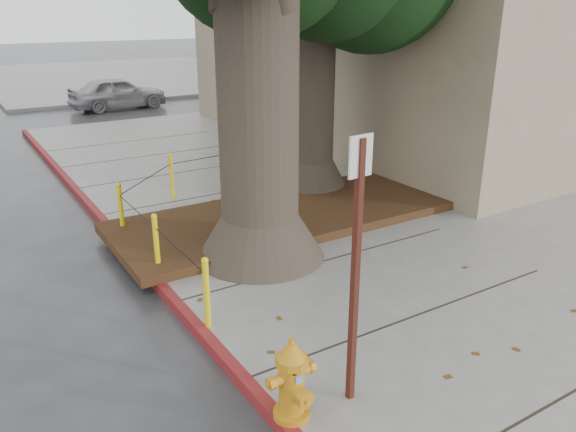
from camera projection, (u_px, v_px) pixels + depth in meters
name	position (u px, v px, depth m)	size (l,w,h in m)	color
ground	(387.00, 337.00, 7.09)	(140.00, 140.00, 0.00)	#28282B
sidewalk_main	(521.00, 198.00, 12.03)	(16.00, 26.00, 0.15)	slate
sidewalk_far	(130.00, 75.00, 33.89)	(16.00, 20.00, 0.15)	slate
curb_red	(165.00, 291.00, 8.06)	(0.14, 26.00, 0.16)	maroon
planter_bed	(285.00, 216.00, 10.55)	(6.40, 2.60, 0.16)	black
bollard_ring	(186.00, 203.00, 9.90)	(3.79, 5.39, 0.95)	yellow
fire_hydrant	(292.00, 380.00, 5.34)	(0.46, 0.41, 0.87)	orange
signpost	(356.00, 260.00, 5.22)	(0.27, 0.07, 2.73)	#471911
car_silver	(118.00, 93.00, 22.81)	(1.54, 3.83, 1.31)	#ACACB1
car_red	(278.00, 82.00, 26.71)	(1.22, 3.50, 1.15)	maroon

